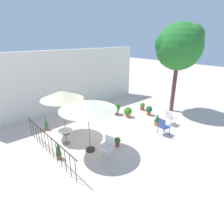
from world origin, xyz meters
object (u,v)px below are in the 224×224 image
(potted_plant_1, at_px, (58,150))
(cafe_table_0, at_px, (66,134))
(patio_chair_2, at_px, (170,117))
(potted_plant_2, at_px, (149,110))
(patio_chair_1, at_px, (108,145))
(potted_plant_0, at_px, (117,141))
(potted_plant_7, at_px, (157,120))
(potted_plant_6, at_px, (142,106))
(potted_plant_3, at_px, (46,123))
(patio_umbrella_1, at_px, (62,95))
(patio_umbrella_0, at_px, (88,105))
(patio_chair_0, at_px, (163,126))
(potted_plant_5, at_px, (116,108))
(potted_plant_4, at_px, (128,112))
(shade_tree, at_px, (179,47))

(potted_plant_1, bearing_deg, cafe_table_0, 47.11)
(patio_chair_2, relative_size, potted_plant_2, 1.36)
(patio_chair_1, relative_size, potted_plant_0, 1.94)
(patio_chair_2, xyz_separation_m, potted_plant_7, (-0.66, 0.43, -0.13))
(potted_plant_6, bearing_deg, patio_chair_1, -154.35)
(potted_plant_3, xyz_separation_m, potted_plant_6, (6.39, -1.53, -0.12))
(patio_umbrella_1, bearing_deg, patio_umbrella_0, -88.12)
(patio_umbrella_0, relative_size, potted_plant_1, 2.96)
(patio_chair_1, xyz_separation_m, potted_plant_2, (4.98, 1.69, -0.15))
(patio_chair_0, distance_m, potted_plant_1, 5.38)
(patio_chair_0, height_order, patio_chair_2, patio_chair_0)
(potted_plant_1, height_order, potted_plant_3, potted_plant_1)
(patio_umbrella_0, bearing_deg, potted_plant_5, 32.40)
(patio_umbrella_1, xyz_separation_m, potted_plant_0, (1.25, -2.75, -1.89))
(potted_plant_4, bearing_deg, potted_plant_0, -143.59)
(patio_umbrella_0, distance_m, potted_plant_7, 4.84)
(cafe_table_0, xyz_separation_m, potted_plant_1, (-0.83, -0.90, -0.05))
(potted_plant_2, bearing_deg, patio_chair_2, -97.81)
(cafe_table_0, distance_m, potted_plant_3, 2.02)
(patio_umbrella_0, xyz_separation_m, potted_plant_3, (-0.65, 3.27, -1.81))
(patio_umbrella_1, bearing_deg, cafe_table_0, -116.29)
(patio_chair_0, xyz_separation_m, potted_plant_0, (-2.57, 0.76, -0.25))
(patio_chair_2, height_order, potted_plant_3, patio_chair_2)
(patio_umbrella_1, distance_m, potted_plant_6, 6.11)
(potted_plant_4, bearing_deg, potted_plant_2, -29.32)
(cafe_table_0, height_order, potted_plant_5, potted_plant_5)
(patio_umbrella_0, distance_m, patio_umbrella_1, 2.19)
(potted_plant_5, xyz_separation_m, potted_plant_6, (1.95, -0.67, -0.15))
(potted_plant_6, bearing_deg, patio_chair_2, -103.36)
(shade_tree, height_order, patio_umbrella_1, shade_tree)
(patio_umbrella_0, relative_size, potted_plant_7, 3.49)
(potted_plant_4, bearing_deg, shade_tree, -20.73)
(cafe_table_0, xyz_separation_m, potted_plant_4, (4.60, 0.31, -0.13))
(potted_plant_5, bearing_deg, potted_plant_6, -18.94)
(patio_chair_2, relative_size, potted_plant_0, 1.84)
(cafe_table_0, bearing_deg, potted_plant_7, -18.96)
(potted_plant_1, height_order, potted_plant_5, potted_plant_1)
(shade_tree, distance_m, potted_plant_2, 4.39)
(potted_plant_2, distance_m, potted_plant_4, 1.46)
(potted_plant_3, bearing_deg, cafe_table_0, -86.43)
(patio_chair_2, height_order, potted_plant_7, patio_chair_2)
(patio_umbrella_1, distance_m, potted_plant_7, 5.53)
(cafe_table_0, relative_size, patio_chair_1, 0.79)
(patio_chair_0, distance_m, potted_plant_4, 2.92)
(patio_umbrella_0, bearing_deg, patio_chair_1, -65.95)
(potted_plant_0, height_order, potted_plant_6, potted_plant_6)
(potted_plant_0, relative_size, potted_plant_4, 0.70)
(potted_plant_0, height_order, potted_plant_2, potted_plant_2)
(patio_chair_0, relative_size, potted_plant_2, 1.49)
(shade_tree, xyz_separation_m, patio_umbrella_0, (-7.26, -0.36, -2.07))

